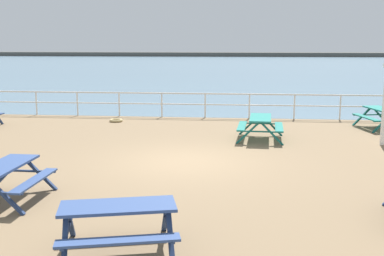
# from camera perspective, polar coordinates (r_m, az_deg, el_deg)

# --- Properties ---
(ground_plane) EXTENTS (30.00, 24.00, 0.20)m
(ground_plane) POSITION_cam_1_polar(r_m,az_deg,el_deg) (13.21, -0.93, -4.45)
(ground_plane) COLOR #846B4C
(sea_band) EXTENTS (142.00, 90.00, 0.01)m
(sea_band) POSITION_cam_1_polar(r_m,az_deg,el_deg) (65.53, 4.54, 7.47)
(sea_band) COLOR slate
(sea_band) RESTS_ON ground
(distant_shoreline) EXTENTS (142.00, 6.00, 1.80)m
(distant_shoreline) POSITION_cam_1_polar(r_m,az_deg,el_deg) (108.49, 5.09, 8.59)
(distant_shoreline) COLOR #4C4C47
(distant_shoreline) RESTS_ON ground
(seaward_railing) EXTENTS (23.07, 0.07, 1.08)m
(seaward_railing) POSITION_cam_1_polar(r_m,az_deg,el_deg) (20.64, 1.60, 3.33)
(seaward_railing) COLOR white
(seaward_railing) RESTS_ON ground
(picnic_table_near_right) EXTENTS (1.57, 1.83, 0.80)m
(picnic_table_near_right) POSITION_cam_1_polar(r_m,az_deg,el_deg) (10.61, -21.55, -5.09)
(picnic_table_near_right) COLOR #334C84
(picnic_table_near_right) RESTS_ON ground
(picnic_table_mid_centre) EXTENTS (1.88, 2.10, 0.80)m
(picnic_table_mid_centre) POSITION_cam_1_polar(r_m,az_deg,el_deg) (19.39, 21.91, 1.63)
(picnic_table_mid_centre) COLOR #1E7A70
(picnic_table_mid_centre) RESTS_ON ground
(picnic_table_far_right) EXTENTS (2.12, 1.90, 0.80)m
(picnic_table_far_right) POSITION_cam_1_polar(r_m,az_deg,el_deg) (7.61, -8.89, -10.48)
(picnic_table_far_right) COLOR #334C84
(picnic_table_far_right) RESTS_ON ground
(picnic_table_seaward) EXTENTS (1.63, 1.88, 0.80)m
(picnic_table_seaward) POSITION_cam_1_polar(r_m,az_deg,el_deg) (16.14, 8.25, 0.65)
(picnic_table_seaward) COLOR #1E7A70
(picnic_table_seaward) RESTS_ON ground
(rope_coil) EXTENTS (0.55, 0.55, 0.11)m
(rope_coil) POSITION_cam_1_polar(r_m,az_deg,el_deg) (19.90, -9.13, 0.92)
(rope_coil) COLOR tan
(rope_coil) RESTS_ON ground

